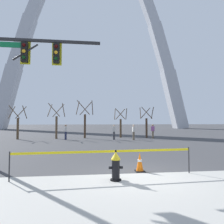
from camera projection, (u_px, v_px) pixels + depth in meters
ground_plane at (135, 175)px, 7.40m from camera, size 240.00×240.00×0.00m
fire_hydrant at (116, 166)px, 6.68m from camera, size 0.46×0.48×0.99m
caution_tape_barrier at (106, 157)px, 7.08m from camera, size 6.28×0.40×0.97m
traffic_cone_by_hydrant at (140, 162)px, 7.90m from camera, size 0.36×0.36×0.73m
traffic_signal_gantry at (18, 73)px, 9.12m from camera, size 5.02×0.44×6.00m
monument_arch at (95, 38)px, 54.07m from camera, size 50.47×3.24×55.64m
tree_far_left at (18, 124)px, 21.97m from camera, size 1.67×1.68×3.60m
tree_left_mid at (56, 123)px, 22.73m from camera, size 1.81×1.82×3.92m
tree_center_left at (85, 122)px, 23.45m from camera, size 1.98×1.99×4.30m
tree_center_right at (121, 125)px, 24.48m from camera, size 1.61×1.62×3.47m
tree_right_mid at (146, 124)px, 24.13m from camera, size 1.68×1.69×3.61m
pedestrian_walking_left at (134, 132)px, 21.10m from camera, size 0.22×0.35×1.59m
pedestrian_standing_center at (153, 131)px, 22.93m from camera, size 0.38×0.38×1.59m
pedestrian_walking_right at (66, 132)px, 21.52m from camera, size 0.27×0.38×1.59m
pedestrian_near_trees at (114, 132)px, 21.59m from camera, size 0.35×0.39×1.59m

